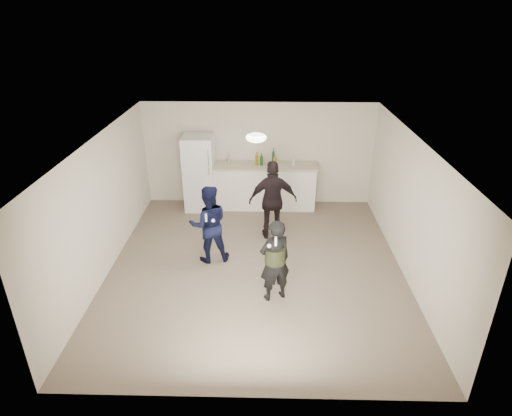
{
  "coord_description": "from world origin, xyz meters",
  "views": [
    {
      "loc": [
        0.17,
        -6.86,
        4.55
      ],
      "look_at": [
        0.0,
        0.2,
        1.15
      ],
      "focal_mm": 30.0,
      "sensor_mm": 36.0,
      "label": 1
    }
  ],
  "objects_px": {
    "fridge": "(199,173)",
    "woman": "(275,261)",
    "shaker": "(229,160)",
    "man": "(209,224)",
    "counter": "(261,187)",
    "spectator": "(273,200)"
  },
  "relations": [
    {
      "from": "shaker",
      "to": "spectator",
      "type": "distance_m",
      "value": 1.9
    },
    {
      "from": "shaker",
      "to": "spectator",
      "type": "bearing_deg",
      "value": -56.52
    },
    {
      "from": "fridge",
      "to": "woman",
      "type": "relative_size",
      "value": 1.22
    },
    {
      "from": "counter",
      "to": "woman",
      "type": "bearing_deg",
      "value": -85.5
    },
    {
      "from": "man",
      "to": "woman",
      "type": "height_order",
      "value": "man"
    },
    {
      "from": "spectator",
      "to": "woman",
      "type": "bearing_deg",
      "value": 84.53
    },
    {
      "from": "man",
      "to": "woman",
      "type": "xyz_separation_m",
      "value": [
        1.23,
        -1.19,
        -0.04
      ]
    },
    {
      "from": "fridge",
      "to": "shaker",
      "type": "relative_size",
      "value": 10.59
    },
    {
      "from": "woman",
      "to": "shaker",
      "type": "bearing_deg",
      "value": -98.06
    },
    {
      "from": "counter",
      "to": "man",
      "type": "bearing_deg",
      "value": -111.45
    },
    {
      "from": "fridge",
      "to": "spectator",
      "type": "relative_size",
      "value": 1.05
    },
    {
      "from": "shaker",
      "to": "woman",
      "type": "xyz_separation_m",
      "value": [
        1.04,
        -3.68,
        -0.44
      ]
    },
    {
      "from": "fridge",
      "to": "woman",
      "type": "xyz_separation_m",
      "value": [
        1.74,
        -3.53,
        -0.16
      ]
    },
    {
      "from": "woman",
      "to": "fridge",
      "type": "bearing_deg",
      "value": -87.67
    },
    {
      "from": "fridge",
      "to": "woman",
      "type": "bearing_deg",
      "value": -63.79
    },
    {
      "from": "fridge",
      "to": "man",
      "type": "relative_size",
      "value": 1.16
    },
    {
      "from": "man",
      "to": "fridge",
      "type": "bearing_deg",
      "value": -90.97
    },
    {
      "from": "counter",
      "to": "fridge",
      "type": "distance_m",
      "value": 1.5
    },
    {
      "from": "shaker",
      "to": "man",
      "type": "xyz_separation_m",
      "value": [
        -0.19,
        -2.49,
        -0.4
      ]
    },
    {
      "from": "fridge",
      "to": "man",
      "type": "xyz_separation_m",
      "value": [
        0.51,
        -2.34,
        -0.13
      ]
    },
    {
      "from": "shaker",
      "to": "spectator",
      "type": "height_order",
      "value": "spectator"
    },
    {
      "from": "counter",
      "to": "spectator",
      "type": "distance_m",
      "value": 1.55
    }
  ]
}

